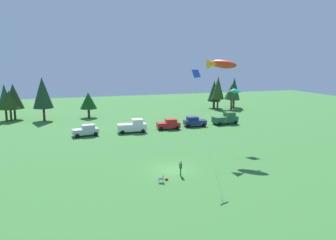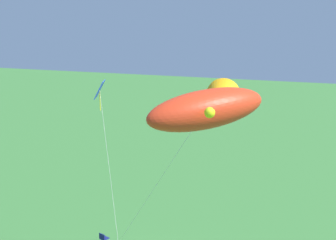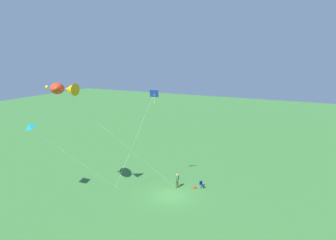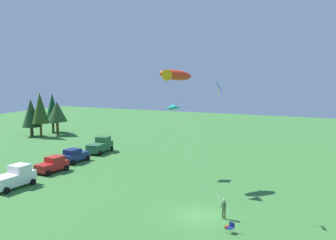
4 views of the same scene
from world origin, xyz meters
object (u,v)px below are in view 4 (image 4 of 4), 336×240
object	(u,v)px
truck_green_flatbed	(100,145)
kite_diamond_blue	(218,91)
backpack_on_grass	(227,227)
car_red_sedan	(53,164)
kite_large_fish	(174,75)
truck_white_pickup	(14,178)
person_kite_flyer	(224,207)
car_navy_hatch	(74,155)
folding_chair	(231,227)
kite_delta_teal	(173,106)

from	to	relation	value
truck_green_flatbed	kite_diamond_blue	xyz separation A→B (m)	(-16.33, -23.58, 9.67)
backpack_on_grass	truck_green_flatbed	size ratio (longest dim) A/B	0.06
car_red_sedan	kite_large_fish	size ratio (longest dim) A/B	0.34
kite_diamond_blue	truck_white_pickup	bearing A→B (deg)	97.43
person_kite_flyer	backpack_on_grass	distance (m)	2.23
kite_large_fish	truck_white_pickup	bearing A→B (deg)	122.37
truck_green_flatbed	kite_large_fish	distance (m)	22.12
truck_white_pickup	car_red_sedan	distance (m)	6.92
car_red_sedan	kite_diamond_blue	world-z (taller)	kite_diamond_blue
car_navy_hatch	kite_large_fish	world-z (taller)	kite_large_fish
backpack_on_grass	kite_large_fish	bearing A→B (deg)	40.74
person_kite_flyer	folding_chair	world-z (taller)	person_kite_flyer
truck_white_pickup	kite_delta_teal	size ratio (longest dim) A/B	0.59
folding_chair	backpack_on_grass	world-z (taller)	folding_chair
car_red_sedan	car_navy_hatch	distance (m)	5.45
kite_delta_teal	kite_large_fish	bearing A→B (deg)	-154.32
truck_white_pickup	kite_delta_teal	world-z (taller)	kite_delta_teal
kite_delta_teal	car_navy_hatch	bearing A→B (deg)	90.73
car_navy_hatch	truck_green_flatbed	bearing A→B (deg)	-172.53
kite_diamond_blue	car_navy_hatch	bearing A→B (deg)	67.85
person_kite_flyer	car_red_sedan	xyz separation A→B (m)	(6.40, 23.78, -0.07)
kite_large_fish	person_kite_flyer	bearing A→B (deg)	-136.29
person_kite_flyer	truck_white_pickup	distance (m)	23.16
person_kite_flyer	kite_diamond_blue	xyz separation A→B (m)	(2.34, 1.39, 9.75)
person_kite_flyer	truck_green_flatbed	world-z (taller)	truck_green_flatbed
backpack_on_grass	car_navy_hatch	distance (m)	28.85
folding_chair	car_red_sedan	world-z (taller)	car_red_sedan
truck_white_pickup	kite_delta_teal	distance (m)	19.52
truck_white_pickup	kite_large_fish	size ratio (longest dim) A/B	0.40
backpack_on_grass	truck_green_flatbed	world-z (taller)	truck_green_flatbed
car_navy_hatch	kite_diamond_blue	distance (m)	26.92
folding_chair	car_navy_hatch	bearing A→B (deg)	-99.35
car_navy_hatch	kite_diamond_blue	bearing A→B (deg)	72.30
car_red_sedan	person_kite_flyer	bearing A→B (deg)	-99.60
car_red_sedan	car_navy_hatch	xyz separation A→B (m)	(5.39, 0.82, 0.00)
kite_large_fish	car_navy_hatch	bearing A→B (deg)	79.62
person_kite_flyer	car_navy_hatch	size ratio (longest dim) A/B	0.40
kite_large_fish	truck_green_flatbed	bearing A→B (deg)	59.23
truck_white_pickup	kite_large_fish	distance (m)	20.57
backpack_on_grass	kite_diamond_blue	distance (m)	11.67
truck_white_pickup	kite_delta_teal	bearing A→B (deg)	-43.98
kite_delta_teal	truck_green_flatbed	bearing A→B (deg)	65.97
truck_green_flatbed	car_navy_hatch	bearing A→B (deg)	178.78
car_navy_hatch	kite_diamond_blue	xyz separation A→B (m)	(-9.45, -23.21, 9.82)
truck_green_flatbed	kite_diamond_blue	distance (m)	30.27
folding_chair	kite_diamond_blue	world-z (taller)	kite_diamond_blue
person_kite_flyer	kite_large_fish	distance (m)	16.45
truck_green_flatbed	kite_large_fish	bearing A→B (deg)	-125.02
folding_chair	car_red_sedan	size ratio (longest dim) A/B	0.19
backpack_on_grass	truck_white_pickup	bearing A→B (deg)	86.69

